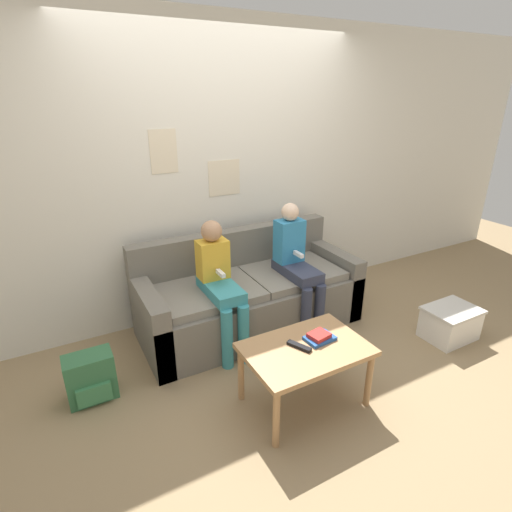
{
  "coord_description": "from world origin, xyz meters",
  "views": [
    {
      "loc": [
        -1.46,
        -2.3,
        1.99
      ],
      "look_at": [
        0.0,
        0.38,
        0.73
      ],
      "focal_mm": 28.0,
      "sensor_mm": 36.0,
      "label": 1
    }
  ],
  "objects_px": {
    "person_left": "(220,282)",
    "backpack": "(91,378)",
    "tv_remote": "(299,346)",
    "coffee_table": "(306,354)",
    "storage_box": "(450,323)",
    "couch": "(249,296)",
    "person_right": "(297,262)"
  },
  "relations": [
    {
      "from": "couch",
      "to": "person_left",
      "type": "height_order",
      "value": "person_left"
    },
    {
      "from": "couch",
      "to": "coffee_table",
      "type": "distance_m",
      "value": 1.07
    },
    {
      "from": "coffee_table",
      "to": "person_right",
      "type": "distance_m",
      "value": 1.02
    },
    {
      "from": "storage_box",
      "to": "backpack",
      "type": "distance_m",
      "value": 2.91
    },
    {
      "from": "person_left",
      "to": "backpack",
      "type": "distance_m",
      "value": 1.14
    },
    {
      "from": "couch",
      "to": "backpack",
      "type": "distance_m",
      "value": 1.44
    },
    {
      "from": "storage_box",
      "to": "backpack",
      "type": "bearing_deg",
      "value": 166.23
    },
    {
      "from": "backpack",
      "to": "couch",
      "type": "bearing_deg",
      "value": 12.94
    },
    {
      "from": "coffee_table",
      "to": "person_right",
      "type": "xyz_separation_m",
      "value": [
        0.5,
        0.86,
        0.23
      ]
    },
    {
      "from": "tv_remote",
      "to": "backpack",
      "type": "distance_m",
      "value": 1.45
    },
    {
      "from": "person_left",
      "to": "person_right",
      "type": "bearing_deg",
      "value": 0.35
    },
    {
      "from": "tv_remote",
      "to": "storage_box",
      "type": "bearing_deg",
      "value": -24.18
    },
    {
      "from": "person_left",
      "to": "couch",
      "type": "bearing_deg",
      "value": 28.75
    },
    {
      "from": "person_right",
      "to": "storage_box",
      "type": "relative_size",
      "value": 2.5
    },
    {
      "from": "tv_remote",
      "to": "backpack",
      "type": "height_order",
      "value": "tv_remote"
    },
    {
      "from": "coffee_table",
      "to": "backpack",
      "type": "bearing_deg",
      "value": 150.0
    },
    {
      "from": "coffee_table",
      "to": "storage_box",
      "type": "xyz_separation_m",
      "value": [
        1.56,
        0.04,
        -0.25
      ]
    },
    {
      "from": "coffee_table",
      "to": "storage_box",
      "type": "relative_size",
      "value": 1.8
    },
    {
      "from": "coffee_table",
      "to": "person_left",
      "type": "height_order",
      "value": "person_left"
    },
    {
      "from": "person_right",
      "to": "tv_remote",
      "type": "bearing_deg",
      "value": -122.66
    },
    {
      "from": "person_right",
      "to": "backpack",
      "type": "distance_m",
      "value": 1.83
    },
    {
      "from": "coffee_table",
      "to": "backpack",
      "type": "height_order",
      "value": "coffee_table"
    },
    {
      "from": "couch",
      "to": "storage_box",
      "type": "bearing_deg",
      "value": -35.35
    },
    {
      "from": "couch",
      "to": "person_left",
      "type": "distance_m",
      "value": 0.52
    },
    {
      "from": "person_right",
      "to": "tv_remote",
      "type": "height_order",
      "value": "person_right"
    },
    {
      "from": "coffee_table",
      "to": "storage_box",
      "type": "height_order",
      "value": "coffee_table"
    },
    {
      "from": "coffee_table",
      "to": "tv_remote",
      "type": "xyz_separation_m",
      "value": [
        -0.04,
        0.02,
        0.07
      ]
    },
    {
      "from": "couch",
      "to": "person_right",
      "type": "distance_m",
      "value": 0.53
    },
    {
      "from": "person_right",
      "to": "couch",
      "type": "bearing_deg",
      "value": 152.7
    },
    {
      "from": "couch",
      "to": "person_left",
      "type": "bearing_deg",
      "value": -151.25
    },
    {
      "from": "backpack",
      "to": "coffee_table",
      "type": "bearing_deg",
      "value": -30.0
    },
    {
      "from": "couch",
      "to": "tv_remote",
      "type": "xyz_separation_m",
      "value": [
        -0.17,
        -1.04,
        0.17
      ]
    }
  ]
}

